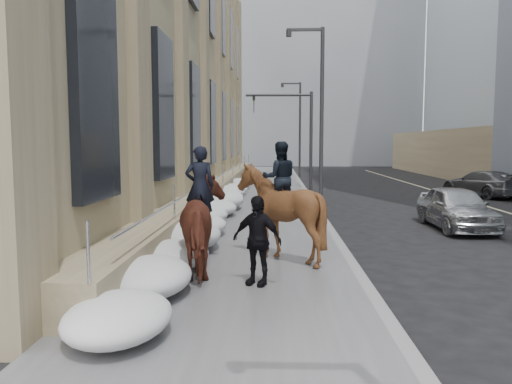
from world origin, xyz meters
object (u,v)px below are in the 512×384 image
at_px(mounted_horse_left, 206,222).
at_px(pedestrian, 257,240).
at_px(car_silver, 456,207).
at_px(car_grey, 482,184).
at_px(mounted_horse_right, 279,209).

distance_m(mounted_horse_left, pedestrian, 1.43).
relative_size(car_silver, car_grey, 0.87).
height_order(pedestrian, car_silver, pedestrian).
relative_size(mounted_horse_right, pedestrian, 1.59).
distance_m(car_silver, car_grey, 11.54).
relative_size(pedestrian, car_silver, 0.41).
xyz_separation_m(mounted_horse_left, mounted_horse_right, (1.56, 1.24, 0.12)).
xyz_separation_m(car_silver, car_grey, (5.07, 10.37, -0.02)).
height_order(mounted_horse_left, mounted_horse_right, mounted_horse_right).
xyz_separation_m(mounted_horse_left, car_grey, (12.62, 16.83, -0.51)).
distance_m(mounted_horse_right, pedestrian, 2.18).
bearing_deg(mounted_horse_left, mounted_horse_right, -155.11).
xyz_separation_m(mounted_horse_left, car_silver, (7.56, 6.47, -0.49)).
relative_size(mounted_horse_left, car_grey, 0.56).
bearing_deg(car_grey, mounted_horse_right, 34.46).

